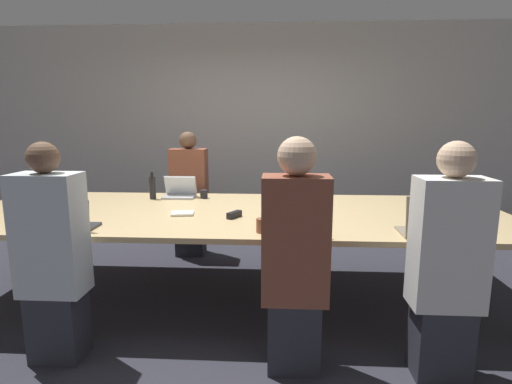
{
  "coord_description": "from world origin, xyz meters",
  "views": [
    {
      "loc": [
        0.39,
        -3.31,
        1.54
      ],
      "look_at": [
        0.19,
        0.1,
        0.92
      ],
      "focal_mm": 28.0,
      "sensor_mm": 36.0,
      "label": 1
    }
  ],
  "objects_px": {
    "laptop_near_midright": "(296,223)",
    "laptop_near_left": "(70,221)",
    "person_near_right": "(447,267)",
    "cup_near_midright": "(262,225)",
    "bottle_near_right": "(453,217)",
    "person_far_midleft": "(190,196)",
    "person_near_left": "(53,258)",
    "laptop_far_midleft": "(180,191)",
    "cup_far_midleft": "(204,194)",
    "laptop_near_right": "(429,225)",
    "person_near_midright": "(295,260)",
    "bottle_far_midleft": "(153,187)",
    "stapler": "(234,215)"
  },
  "relations": [
    {
      "from": "laptop_near_right",
      "to": "person_near_right",
      "type": "xyz_separation_m",
      "value": [
        -0.01,
        -0.36,
        -0.16
      ]
    },
    {
      "from": "bottle_near_right",
      "to": "stapler",
      "type": "distance_m",
      "value": 1.62
    },
    {
      "from": "cup_near_midright",
      "to": "bottle_far_midleft",
      "type": "relative_size",
      "value": 0.37
    },
    {
      "from": "laptop_near_right",
      "to": "person_near_left",
      "type": "distance_m",
      "value": 2.45
    },
    {
      "from": "person_far_midleft",
      "to": "person_near_left",
      "type": "bearing_deg",
      "value": -101.08
    },
    {
      "from": "bottle_near_right",
      "to": "person_near_left",
      "type": "distance_m",
      "value": 2.72
    },
    {
      "from": "person_near_midright",
      "to": "laptop_far_midleft",
      "type": "relative_size",
      "value": 4.56
    },
    {
      "from": "laptop_near_midright",
      "to": "cup_far_midleft",
      "type": "distance_m",
      "value": 1.49
    },
    {
      "from": "person_far_midleft",
      "to": "person_near_midright",
      "type": "bearing_deg",
      "value": -61.92
    },
    {
      "from": "cup_far_midleft",
      "to": "laptop_near_right",
      "type": "bearing_deg",
      "value": -34.88
    },
    {
      "from": "laptop_near_left",
      "to": "laptop_far_midleft",
      "type": "bearing_deg",
      "value": -111.46
    },
    {
      "from": "bottle_far_midleft",
      "to": "laptop_near_left",
      "type": "distance_m",
      "value": 1.15
    },
    {
      "from": "person_near_right",
      "to": "cup_far_midleft",
      "type": "relative_size",
      "value": 17.29
    },
    {
      "from": "laptop_near_left",
      "to": "person_near_left",
      "type": "xyz_separation_m",
      "value": [
        0.05,
        -0.34,
        -0.15
      ]
    },
    {
      "from": "person_near_right",
      "to": "cup_far_midleft",
      "type": "distance_m",
      "value": 2.34
    },
    {
      "from": "stapler",
      "to": "person_near_left",
      "type": "bearing_deg",
      "value": -113.9
    },
    {
      "from": "laptop_near_right",
      "to": "laptop_near_left",
      "type": "bearing_deg",
      "value": -0.57
    },
    {
      "from": "laptop_near_right",
      "to": "laptop_far_midleft",
      "type": "bearing_deg",
      "value": -32.1
    },
    {
      "from": "person_near_right",
      "to": "bottle_near_right",
      "type": "relative_size",
      "value": 7.01
    },
    {
      "from": "laptop_near_right",
      "to": "stapler",
      "type": "height_order",
      "value": "laptop_near_right"
    },
    {
      "from": "bottle_near_right",
      "to": "person_near_midright",
      "type": "xyz_separation_m",
      "value": [
        -1.14,
        -0.54,
        -0.15
      ]
    },
    {
      "from": "laptop_far_midleft",
      "to": "person_far_midleft",
      "type": "bearing_deg",
      "value": 92.34
    },
    {
      "from": "laptop_far_midleft",
      "to": "laptop_near_left",
      "type": "xyz_separation_m",
      "value": [
        -0.48,
        -1.23,
        0.0
      ]
    },
    {
      "from": "laptop_near_midright",
      "to": "laptop_near_left",
      "type": "relative_size",
      "value": 0.96
    },
    {
      "from": "person_near_midright",
      "to": "bottle_far_midleft",
      "type": "distance_m",
      "value": 2.01
    },
    {
      "from": "laptop_near_midright",
      "to": "cup_near_midright",
      "type": "xyz_separation_m",
      "value": [
        -0.23,
        0.04,
        -0.03
      ]
    },
    {
      "from": "person_near_midright",
      "to": "person_near_left",
      "type": "xyz_separation_m",
      "value": [
        -1.53,
        0.02,
        -0.03
      ]
    },
    {
      "from": "laptop_near_midright",
      "to": "bottle_far_midleft",
      "type": "xyz_separation_m",
      "value": [
        -1.36,
        1.15,
        0.04
      ]
    },
    {
      "from": "person_near_right",
      "to": "bottle_far_midleft",
      "type": "distance_m",
      "value": 2.7
    },
    {
      "from": "laptop_near_right",
      "to": "cup_near_midright",
      "type": "bearing_deg",
      "value": -1.87
    },
    {
      "from": "bottle_near_right",
      "to": "person_near_midright",
      "type": "distance_m",
      "value": 1.27
    },
    {
      "from": "laptop_far_midleft",
      "to": "cup_near_midright",
      "type": "bearing_deg",
      "value": -54.08
    },
    {
      "from": "bottle_near_right",
      "to": "stapler",
      "type": "xyz_separation_m",
      "value": [
        -1.6,
        0.24,
        -0.06
      ]
    },
    {
      "from": "bottle_near_right",
      "to": "cup_near_midright",
      "type": "xyz_separation_m",
      "value": [
        -1.36,
        -0.17,
        -0.04
      ]
    },
    {
      "from": "laptop_near_midright",
      "to": "person_near_midright",
      "type": "xyz_separation_m",
      "value": [
        -0.01,
        -0.33,
        -0.14
      ]
    },
    {
      "from": "laptop_near_midright",
      "to": "person_far_midleft",
      "type": "distance_m",
      "value": 2.1
    },
    {
      "from": "bottle_near_right",
      "to": "person_far_midleft",
      "type": "relative_size",
      "value": 0.14
    },
    {
      "from": "cup_far_midleft",
      "to": "person_near_left",
      "type": "relative_size",
      "value": 0.06
    },
    {
      "from": "person_near_right",
      "to": "person_near_left",
      "type": "bearing_deg",
      "value": -1.03
    },
    {
      "from": "laptop_near_midright",
      "to": "cup_far_midleft",
      "type": "relative_size",
      "value": 3.87
    },
    {
      "from": "laptop_near_right",
      "to": "person_near_midright",
      "type": "height_order",
      "value": "person_near_midright"
    },
    {
      "from": "cup_near_midright",
      "to": "laptop_near_left",
      "type": "relative_size",
      "value": 0.3
    },
    {
      "from": "person_near_midright",
      "to": "cup_far_midleft",
      "type": "distance_m",
      "value": 1.77
    },
    {
      "from": "person_near_midright",
      "to": "laptop_near_left",
      "type": "relative_size",
      "value": 4.36
    },
    {
      "from": "laptop_near_left",
      "to": "laptop_near_right",
      "type": "bearing_deg",
      "value": 179.43
    },
    {
      "from": "laptop_near_right",
      "to": "person_far_midleft",
      "type": "height_order",
      "value": "person_far_midleft"
    },
    {
      "from": "person_near_right",
      "to": "cup_far_midleft",
      "type": "height_order",
      "value": "person_near_right"
    },
    {
      "from": "person_near_right",
      "to": "laptop_far_midleft",
      "type": "height_order",
      "value": "person_near_right"
    },
    {
      "from": "person_near_right",
      "to": "cup_near_midright",
      "type": "xyz_separation_m",
      "value": [
        -1.1,
        0.39,
        0.13
      ]
    },
    {
      "from": "person_near_midright",
      "to": "bottle_near_right",
      "type": "bearing_deg",
      "value": -154.79
    }
  ]
}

